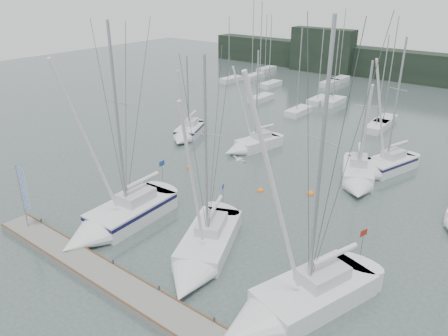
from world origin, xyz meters
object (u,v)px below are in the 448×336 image
object	(u,v)px
sailboat_near_center	(200,257)
buoy_a	(260,191)
sailboat_mid_c	(358,179)
buoy_b	(311,194)
sailboat_mid_a	(187,134)
sailboat_near_right	(286,307)
sailboat_mid_d	(380,167)
dock_banner	(23,192)
sailboat_near_left	(113,221)
sailboat_mid_b	(249,146)
buoy_c	(189,167)

from	to	relation	value
sailboat_near_center	buoy_a	world-z (taller)	sailboat_near_center
sailboat_near_center	buoy_a	bearing A→B (deg)	80.48
sailboat_mid_c	buoy_b	size ratio (longest dim) A/B	18.35
sailboat_mid_c	sailboat_mid_a	bearing A→B (deg)	157.38
sailboat_near_right	buoy_a	bearing A→B (deg)	146.77
sailboat_mid_c	sailboat_mid_d	distance (m)	3.74
sailboat_mid_c	dock_banner	distance (m)	26.41
sailboat_near_left	sailboat_mid_a	world-z (taller)	sailboat_near_left
buoy_b	dock_banner	size ratio (longest dim) A/B	0.13
sailboat_near_center	buoy_a	size ratio (longest dim) A/B	24.92
sailboat_mid_d	dock_banner	distance (m)	29.79
sailboat_near_right	sailboat_mid_c	bearing A→B (deg)	118.70
sailboat_near_right	sailboat_mid_b	bearing A→B (deg)	147.71
sailboat_near_center	sailboat_mid_d	size ratio (longest dim) A/B	1.07
sailboat_near_left	sailboat_near_right	world-z (taller)	sailboat_near_right
sailboat_near_center	sailboat_near_right	bearing A→B (deg)	-29.96
sailboat_mid_d	sailboat_mid_c	bearing A→B (deg)	-81.23
sailboat_mid_a	sailboat_mid_c	distance (m)	19.82
sailboat_near_center	buoy_b	xyz separation A→B (m)	(0.92, 12.93, -0.51)
sailboat_near_center	sailboat_mid_d	bearing A→B (deg)	55.95
buoy_a	buoy_c	xyz separation A→B (m)	(-8.10, -0.00, 0.00)
sailboat_near_left	sailboat_mid_d	world-z (taller)	sailboat_near_left
sailboat_mid_c	buoy_c	distance (m)	15.34
sailboat_mid_b	sailboat_mid_c	distance (m)	12.20
sailboat_mid_b	sailboat_near_left	bearing A→B (deg)	-70.78
buoy_b	buoy_c	size ratio (longest dim) A/B	1.07
sailboat_near_center	dock_banner	distance (m)	13.03
sailboat_mid_c	sailboat_mid_d	bearing A→B (deg)	58.25
buoy_b	sailboat_near_left	bearing A→B (deg)	-121.85
sailboat_mid_b	sailboat_mid_c	xyz separation A→B (m)	(12.16, -1.03, 0.09)
sailboat_mid_d	buoy_c	bearing A→B (deg)	-128.72
sailboat_mid_b	dock_banner	size ratio (longest dim) A/B	2.31
sailboat_mid_a	sailboat_mid_d	bearing A→B (deg)	-12.45
sailboat_mid_d	sailboat_mid_a	bearing A→B (deg)	-151.85
dock_banner	sailboat_near_left	bearing A→B (deg)	31.36
sailboat_near_right	sailboat_mid_d	size ratio (longest dim) A/B	1.26
sailboat_near_right	buoy_c	distance (m)	20.91
sailboat_near_left	sailboat_near_right	distance (m)	14.15
sailboat_near_left	buoy_c	distance (m)	12.01
sailboat_near_left	sailboat_mid_c	bearing A→B (deg)	55.43
sailboat_mid_d	buoy_b	bearing A→B (deg)	-93.45
buoy_c	sailboat_near_left	bearing A→B (deg)	-74.39
sailboat_mid_a	sailboat_mid_b	bearing A→B (deg)	-14.66
sailboat_near_right	dock_banner	distance (m)	19.08
buoy_a	buoy_c	bearing A→B (deg)	-179.99
sailboat_near_right	sailboat_mid_a	world-z (taller)	sailboat_near_right
sailboat_near_right	sailboat_mid_c	size ratio (longest dim) A/B	1.44
sailboat_mid_a	sailboat_mid_c	size ratio (longest dim) A/B	0.86
sailboat_mid_c	buoy_b	distance (m)	4.67
sailboat_near_right	sailboat_mid_c	world-z (taller)	sailboat_near_right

